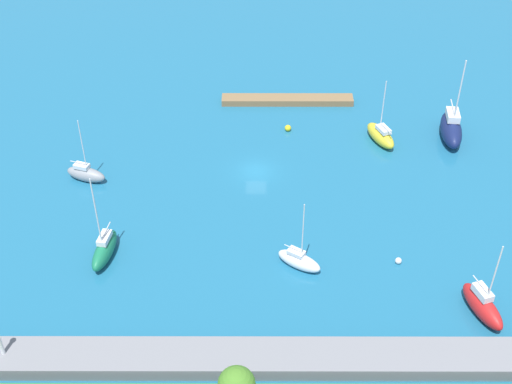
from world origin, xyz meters
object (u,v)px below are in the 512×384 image
object	(u,v)px
sailboat_yellow_center_basin	(381,135)
sailboat_gray_off_beacon	(86,174)
sailboat_red_east_end	(483,305)
mooring_buoy_yellow	(288,128)
sailboat_white_by_breakwater	(299,260)
mooring_buoy_white	(398,261)
sailboat_green_outer_mooring	(105,249)
sailboat_navy_far_south	(451,129)
pier_dock	(287,100)

from	to	relation	value
sailboat_yellow_center_basin	sailboat_gray_off_beacon	distance (m)	37.07
sailboat_red_east_end	mooring_buoy_yellow	world-z (taller)	sailboat_red_east_end
sailboat_red_east_end	sailboat_white_by_breakwater	bearing A→B (deg)	-129.95
sailboat_red_east_end	mooring_buoy_yellow	distance (m)	36.12
mooring_buoy_yellow	mooring_buoy_white	bearing A→B (deg)	113.18
sailboat_yellow_center_basin	sailboat_white_by_breakwater	bearing A→B (deg)	129.88
sailboat_green_outer_mooring	mooring_buoy_yellow	distance (m)	31.12
sailboat_navy_far_south	mooring_buoy_yellow	bearing A→B (deg)	-89.43
sailboat_white_by_breakwater	mooring_buoy_yellow	world-z (taller)	sailboat_white_by_breakwater
pier_dock	mooring_buoy_yellow	world-z (taller)	pier_dock
sailboat_yellow_center_basin	mooring_buoy_yellow	size ratio (longest dim) A/B	10.35
sailboat_red_east_end	mooring_buoy_yellow	size ratio (longest dim) A/B	10.80
sailboat_red_east_end	sailboat_gray_off_beacon	bearing A→B (deg)	-136.17
mooring_buoy_white	mooring_buoy_yellow	xyz separation A→B (m)	(10.60, -24.75, 0.08)
sailboat_red_east_end	mooring_buoy_white	bearing A→B (deg)	-154.99
sailboat_yellow_center_basin	sailboat_gray_off_beacon	world-z (taller)	sailboat_yellow_center_basin
mooring_buoy_white	mooring_buoy_yellow	bearing A→B (deg)	-66.82
sailboat_green_outer_mooring	sailboat_gray_off_beacon	bearing A→B (deg)	-151.43
pier_dock	sailboat_red_east_end	xyz separation A→B (m)	(-17.22, 38.71, 0.77)
sailboat_gray_off_beacon	sailboat_navy_far_south	xyz separation A→B (m)	(-45.31, -8.93, 0.55)
mooring_buoy_white	pier_dock	bearing A→B (deg)	-71.84
pier_dock	sailboat_white_by_breakwater	bearing A→B (deg)	90.15
pier_dock	sailboat_gray_off_beacon	bearing A→B (deg)	35.81
sailboat_yellow_center_basin	sailboat_red_east_end	xyz separation A→B (m)	(-5.64, 29.03, 0.13)
sailboat_white_by_breakwater	mooring_buoy_white	bearing A→B (deg)	35.30
pier_dock	sailboat_yellow_center_basin	world-z (taller)	sailboat_yellow_center_basin
pier_dock	sailboat_red_east_end	world-z (taller)	sailboat_red_east_end
sailboat_yellow_center_basin	mooring_buoy_white	world-z (taller)	sailboat_yellow_center_basin
sailboat_white_by_breakwater	mooring_buoy_white	size ratio (longest dim) A/B	12.27
sailboat_white_by_breakwater	sailboat_green_outer_mooring	bearing A→B (deg)	-151.44
sailboat_green_outer_mooring	pier_dock	bearing A→B (deg)	156.74
pier_dock	sailboat_navy_far_south	xyz separation A→B (m)	(-20.71, 8.82, 1.08)
sailboat_yellow_center_basin	mooring_buoy_white	size ratio (longest dim) A/B	12.69
sailboat_white_by_breakwater	sailboat_navy_far_south	bearing A→B (deg)	81.16
sailboat_green_outer_mooring	mooring_buoy_white	bearing A→B (deg)	98.10
mooring_buoy_yellow	sailboat_red_east_end	bearing A→B (deg)	118.78
sailboat_green_outer_mooring	sailboat_gray_off_beacon	distance (m)	13.99
pier_dock	mooring_buoy_yellow	bearing A→B (deg)	88.68
pier_dock	sailboat_navy_far_south	distance (m)	22.54
sailboat_navy_far_south	mooring_buoy_white	bearing A→B (deg)	-18.72
mooring_buoy_white	mooring_buoy_yellow	distance (m)	26.92
mooring_buoy_yellow	sailboat_gray_off_beacon	bearing A→B (deg)	23.62
sailboat_green_outer_mooring	sailboat_navy_far_south	distance (m)	46.42
sailboat_yellow_center_basin	sailboat_red_east_end	bearing A→B (deg)	167.79
sailboat_white_by_breakwater	sailboat_red_east_end	size ratio (longest dim) A/B	0.93
sailboat_white_by_breakwater	sailboat_yellow_center_basin	bearing A→B (deg)	95.49
sailboat_navy_far_south	mooring_buoy_yellow	size ratio (longest dim) A/B	13.56
sailboat_red_east_end	mooring_buoy_yellow	xyz separation A→B (m)	(17.39, -31.65, -0.79)
sailboat_green_outer_mooring	sailboat_navy_far_south	xyz separation A→B (m)	(-40.78, -22.16, 0.38)
mooring_buoy_yellow	sailboat_navy_far_south	bearing A→B (deg)	175.20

